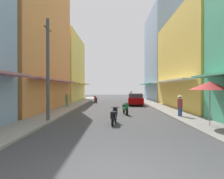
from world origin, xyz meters
name	(u,v)px	position (x,y,z in m)	size (l,w,h in m)	color
ground_plane	(115,109)	(0.00, 15.57, 0.00)	(86.12, 86.12, 0.00)	#424244
sidewalk_left	(67,108)	(-4.92, 15.57, 0.06)	(1.98, 47.14, 0.12)	#9E9991
sidewalk_right	(164,108)	(4.92, 15.57, 0.06)	(1.98, 47.14, 0.12)	gray
building_left_mid	(24,33)	(-8.91, 14.81, 7.45)	(7.05, 13.65, 14.91)	#D88C4C
building_left_far	(61,69)	(-8.90, 28.61, 5.30)	(7.05, 12.21, 10.60)	#EFD159
building_right_mid	(201,62)	(8.90, 16.18, 4.81)	(7.05, 13.61, 9.62)	#EFD159
building_right_far	(168,57)	(8.91, 29.19, 7.40)	(7.05, 11.73, 14.81)	#8CA5CC
motorbike_green	(125,108)	(0.79, 11.23, 0.50)	(0.57, 1.80, 0.96)	black
motorbike_white	(131,97)	(2.63, 28.16, 0.70)	(0.61, 1.79, 1.58)	black
motorbike_red	(96,99)	(-2.74, 23.73, 0.50)	(0.66, 1.78, 0.96)	black
motorbike_black	(114,115)	(-0.10, 7.05, 0.50)	(0.55, 1.80, 0.96)	black
parked_car	(135,99)	(2.49, 19.84, 0.74)	(2.05, 4.21, 1.45)	#8C0000
pedestrian_crossing	(67,100)	(-5.18, 16.79, 0.79)	(0.34, 0.34, 1.58)	#598C59
pedestrian_midway	(180,105)	(4.55, 9.58, 0.93)	(0.44, 0.44, 1.64)	#334C8C
vendor_umbrella	(210,86)	(4.92, 5.97, 2.22)	(2.11, 2.11, 2.45)	#99999E
utility_pole	(48,69)	(-4.18, 7.65, 3.25)	(0.20, 1.20, 6.35)	#4C4C4F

